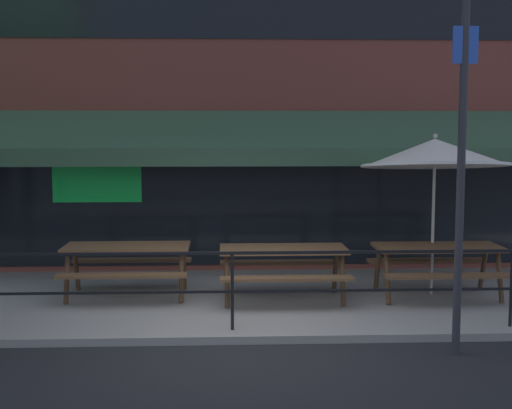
# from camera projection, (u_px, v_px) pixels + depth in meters

# --- Properties ---
(ground_plane) EXTENTS (120.00, 120.00, 0.00)m
(ground_plane) POSITION_uv_depth(u_px,v_px,m) (233.00, 345.00, 8.41)
(ground_plane) COLOR black
(patio_deck) EXTENTS (15.00, 4.00, 0.10)m
(patio_deck) POSITION_uv_depth(u_px,v_px,m) (231.00, 300.00, 10.39)
(patio_deck) COLOR gray
(patio_deck) RESTS_ON ground
(restaurant_building) EXTENTS (15.00, 1.60, 6.80)m
(restaurant_building) POSITION_uv_depth(u_px,v_px,m) (229.00, 80.00, 12.25)
(restaurant_building) COLOR brown
(restaurant_building) RESTS_ON ground
(patio_railing) EXTENTS (13.84, 0.04, 0.97)m
(patio_railing) POSITION_uv_depth(u_px,v_px,m) (232.00, 273.00, 8.62)
(patio_railing) COLOR black
(patio_railing) RESTS_ON patio_deck
(picnic_table_left) EXTENTS (1.80, 1.42, 0.76)m
(picnic_table_left) POSITION_uv_depth(u_px,v_px,m) (127.00, 256.00, 10.32)
(picnic_table_left) COLOR brown
(picnic_table_left) RESTS_ON patio_deck
(picnic_table_centre) EXTENTS (1.80, 1.42, 0.76)m
(picnic_table_centre) POSITION_uv_depth(u_px,v_px,m) (283.00, 259.00, 10.13)
(picnic_table_centre) COLOR brown
(picnic_table_centre) RESTS_ON patio_deck
(picnic_table_right) EXTENTS (1.80, 1.42, 0.76)m
(picnic_table_right) POSITION_uv_depth(u_px,v_px,m) (437.00, 256.00, 10.30)
(picnic_table_right) COLOR brown
(picnic_table_right) RESTS_ON patio_deck
(patio_umbrella_right) EXTENTS (2.14, 2.14, 2.39)m
(patio_umbrella_right) POSITION_uv_depth(u_px,v_px,m) (435.00, 154.00, 10.41)
(patio_umbrella_right) COLOR #B7B2A8
(patio_umbrella_right) RESTS_ON patio_deck
(street_sign_pole) EXTENTS (0.28, 0.09, 4.79)m
(street_sign_pole) POSITION_uv_depth(u_px,v_px,m) (462.00, 137.00, 7.81)
(street_sign_pole) COLOR #2D2D33
(street_sign_pole) RESTS_ON ground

